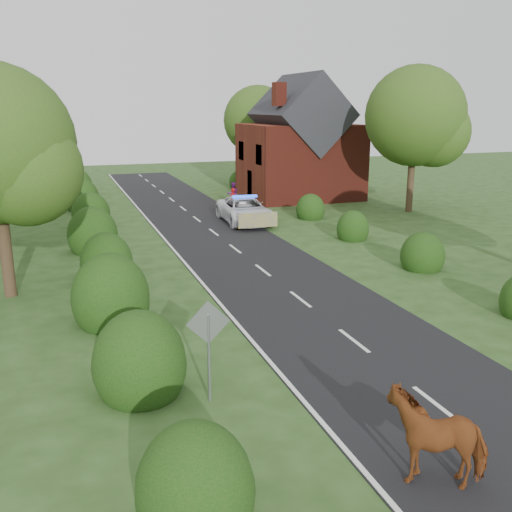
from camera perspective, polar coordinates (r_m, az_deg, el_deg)
name	(u,v)px	position (r m, az deg, el deg)	size (l,w,h in m)	color
ground	(436,405)	(14.58, 17.57, -14.03)	(120.00, 120.00, 0.00)	#264217
road	(241,254)	(27.18, -1.47, 0.22)	(6.00, 70.00, 0.02)	black
road_markings	(221,268)	(24.81, -3.52, -1.20)	(4.96, 70.00, 0.01)	white
hedgerow_left	(107,270)	(22.63, -14.72, -1.35)	(2.75, 50.41, 3.00)	#10380C
hedgerow_right	(406,250)	(26.56, 14.79, 0.59)	(2.10, 45.78, 2.10)	#10380C
tree_left_a	(2,151)	(22.01, -24.09, 9.59)	(5.74, 5.60, 8.38)	#332316
tree_left_d	(22,121)	(49.94, -22.39, 12.36)	(6.15, 6.00, 8.89)	#332316
tree_right_b	(420,120)	(38.93, 16.09, 12.92)	(6.56, 6.40, 9.40)	#332316
tree_right_c	(261,123)	(50.94, 0.55, 13.14)	(6.15, 6.00, 8.58)	#332316
road_sign	(208,336)	(13.47, -4.77, -8.01)	(1.06, 0.08, 2.53)	gray
house	(300,147)	(43.81, 4.39, 10.78)	(8.00, 7.40, 9.17)	maroon
cow	(436,440)	(11.83, 17.56, -17.11)	(1.12, 2.11, 1.50)	#622D14
police_van	(245,210)	(34.33, -1.13, 4.60)	(2.78, 5.63, 1.67)	silver
pedestrian_red	(233,200)	(38.28, -2.36, 5.66)	(0.56, 0.37, 1.53)	maroon
pedestrian_purple	(233,194)	(40.24, -2.33, 6.21)	(0.81, 0.63, 1.66)	#61166B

